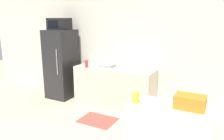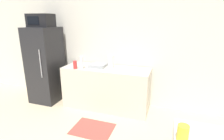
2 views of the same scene
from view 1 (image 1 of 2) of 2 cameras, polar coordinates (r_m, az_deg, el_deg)
The scene contains 11 objects.
wall_back at distance 5.27m, azimuth -0.41°, elevation 6.11°, with size 8.00×0.06×2.60m, color silver.
refrigerator at distance 5.61m, azimuth -13.05°, elevation 1.54°, with size 0.62×0.70×1.69m.
microwave at distance 5.50m, azimuth -13.62°, elevation 11.63°, with size 0.53×0.34×0.28m.
counter at distance 4.99m, azimuth 0.65°, elevation -4.39°, with size 1.81×0.64×0.89m, color beige.
sink_basin at distance 4.97m, azimuth -1.17°, elevation 1.19°, with size 0.33×0.31×0.06m, color #9EA3A8.
bottle_tall at distance 4.88m, azimuth -5.18°, elevation 2.10°, with size 0.07×0.07×0.26m, color silver.
bottle_short at distance 4.93m, azimuth -6.67°, elevation 1.62°, with size 0.08×0.08×0.16m, color red.
basket at distance 2.31m, azimuth 19.68°, elevation -7.87°, with size 0.29×0.20×0.14m, color orange.
jar at distance 2.34m, azimuth 6.18°, elevation -7.17°, with size 0.08×0.08×0.11m, color yellow.
paper_towel_roll at distance 4.84m, azimuth 1.73°, elevation 2.10°, with size 0.12×0.12×0.27m, color white.
kitchen_rug at distance 4.44m, azimuth -3.77°, elevation -12.90°, with size 0.71×0.55×0.01m, color #99473D.
Camera 1 is at (2.45, -1.30, 1.97)m, focal length 35.00 mm.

